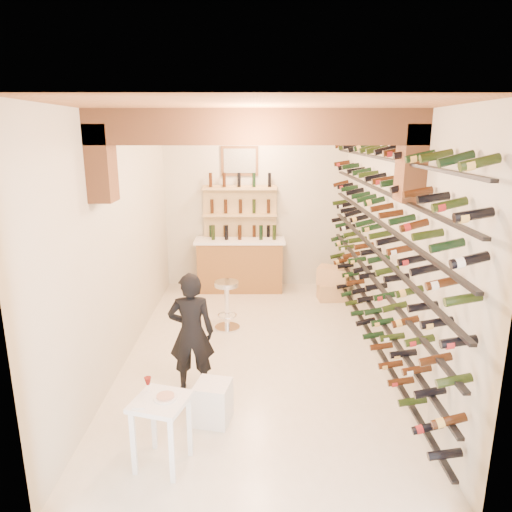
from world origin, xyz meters
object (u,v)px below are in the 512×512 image
at_px(white_stool, 213,402).
at_px(tasting_table, 161,411).
at_px(chrome_barstool, 227,302).
at_px(wine_rack, 372,244).
at_px(person, 191,333).
at_px(back_counter, 240,263).
at_px(crate_lower, 332,292).

bearing_deg(white_stool, tasting_table, -121.38).
distance_m(tasting_table, chrome_barstool, 3.12).
distance_m(wine_rack, white_stool, 2.90).
distance_m(wine_rack, chrome_barstool, 2.40).
height_order(tasting_table, person, person).
relative_size(wine_rack, person, 3.93).
bearing_deg(wine_rack, white_stool, -140.51).
bearing_deg(chrome_barstool, back_counter, 85.47).
height_order(back_counter, person, person).
xyz_separation_m(wine_rack, crate_lower, (-0.13, 2.09, -1.39)).
xyz_separation_m(white_stool, crate_lower, (1.86, 3.72, -0.07)).
relative_size(back_counter, person, 1.17).
height_order(person, crate_lower, person).
relative_size(back_counter, chrome_barstool, 2.22).
bearing_deg(person, back_counter, -100.02).
bearing_deg(crate_lower, wine_rack, -86.40).
distance_m(back_counter, crate_lower, 1.83).
relative_size(wine_rack, chrome_barstool, 7.45).
height_order(back_counter, chrome_barstool, back_counter).
xyz_separation_m(wine_rack, white_stool, (-1.99, -1.64, -1.33)).
distance_m(wine_rack, back_counter, 3.38).
bearing_deg(chrome_barstool, crate_lower, 35.10).
bearing_deg(crate_lower, chrome_barstool, -144.90).
relative_size(back_counter, crate_lower, 3.29).
xyz_separation_m(white_stool, person, (-0.29, 0.64, 0.50)).
distance_m(back_counter, white_stool, 4.30).
bearing_deg(back_counter, tasting_table, -96.47).
xyz_separation_m(back_counter, white_stool, (-0.16, -4.29, -0.31)).
xyz_separation_m(person, chrome_barstool, (0.30, 1.79, -0.28)).
xyz_separation_m(white_stool, chrome_barstool, (0.01, 2.43, 0.22)).
height_order(wine_rack, chrome_barstool, wine_rack).
distance_m(white_stool, person, 0.87).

